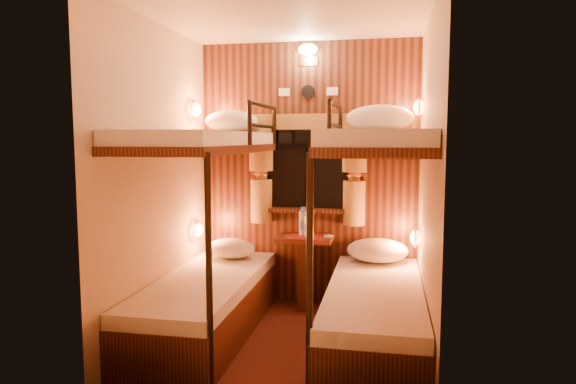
% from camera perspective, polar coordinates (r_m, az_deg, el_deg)
% --- Properties ---
extents(floor, '(2.10, 2.10, 0.00)m').
position_cam_1_polar(floor, '(4.02, -0.19, -16.39)').
color(floor, '#3A1A10').
rests_on(floor, ground).
extents(ceiling, '(2.10, 2.10, 0.00)m').
position_cam_1_polar(ceiling, '(3.82, -0.20, 19.18)').
color(ceiling, silver).
rests_on(ceiling, wall_back).
extents(wall_back, '(2.40, 0.00, 2.40)m').
position_cam_1_polar(wall_back, '(4.76, 2.27, 2.01)').
color(wall_back, '#C6B293').
rests_on(wall_back, floor).
extents(wall_front, '(2.40, 0.00, 2.40)m').
position_cam_1_polar(wall_front, '(2.71, -4.53, -0.99)').
color(wall_front, '#C6B293').
rests_on(wall_front, floor).
extents(wall_left, '(0.00, 2.40, 2.40)m').
position_cam_1_polar(wall_left, '(4.04, -14.23, 1.14)').
color(wall_left, '#C6B293').
rests_on(wall_left, floor).
extents(wall_right, '(0.00, 2.40, 2.40)m').
position_cam_1_polar(wall_right, '(3.67, 15.31, 0.63)').
color(wall_right, '#C6B293').
rests_on(wall_right, floor).
extents(back_panel, '(2.00, 0.03, 2.40)m').
position_cam_1_polar(back_panel, '(4.75, 2.24, 2.00)').
color(back_panel, black).
rests_on(back_panel, floor).
extents(bunk_left, '(0.72, 1.90, 1.82)m').
position_cam_1_polar(bunk_left, '(4.08, -9.06, -7.87)').
color(bunk_left, black).
rests_on(bunk_left, floor).
extents(bunk_right, '(0.72, 1.90, 1.82)m').
position_cam_1_polar(bunk_right, '(3.84, 9.65, -8.75)').
color(bunk_right, black).
rests_on(bunk_right, floor).
extents(window, '(1.00, 0.12, 0.79)m').
position_cam_1_polar(window, '(4.72, 2.18, 1.74)').
color(window, black).
rests_on(window, back_panel).
extents(curtains, '(1.10, 0.22, 1.00)m').
position_cam_1_polar(curtains, '(4.68, 2.12, 2.73)').
color(curtains, olive).
rests_on(curtains, back_panel).
extents(back_fixtures, '(0.54, 0.09, 0.48)m').
position_cam_1_polar(back_fixtures, '(4.75, 2.23, 14.65)').
color(back_fixtures, black).
rests_on(back_fixtures, back_panel).
extents(reading_lamps, '(2.00, 0.20, 1.25)m').
position_cam_1_polar(reading_lamps, '(4.41, 1.58, 2.23)').
color(reading_lamps, orange).
rests_on(reading_lamps, wall_left).
extents(table, '(0.50, 0.34, 0.66)m').
position_cam_1_polar(table, '(4.69, 1.85, -7.78)').
color(table, '#541413').
rests_on(table, floor).
extents(bottle_left, '(0.06, 0.06, 0.22)m').
position_cam_1_polar(bottle_left, '(4.61, 2.17, -3.82)').
color(bottle_left, '#99BFE5').
rests_on(bottle_left, table).
extents(bottle_right, '(0.08, 0.08, 0.26)m').
position_cam_1_polar(bottle_right, '(4.66, 1.66, -3.49)').
color(bottle_right, '#99BFE5').
rests_on(bottle_right, table).
extents(sachet_a, '(0.08, 0.07, 0.01)m').
position_cam_1_polar(sachet_a, '(4.62, 4.47, -4.98)').
color(sachet_a, silver).
rests_on(sachet_a, table).
extents(sachet_b, '(0.10, 0.09, 0.01)m').
position_cam_1_polar(sachet_b, '(4.69, 4.53, -4.80)').
color(sachet_b, silver).
rests_on(sachet_b, table).
extents(pillow_lower_left, '(0.45, 0.32, 0.18)m').
position_cam_1_polar(pillow_lower_left, '(4.67, -6.37, -6.24)').
color(pillow_lower_left, white).
rests_on(pillow_lower_left, bunk_left).
extents(pillow_lower_right, '(0.53, 0.38, 0.21)m').
position_cam_1_polar(pillow_lower_right, '(4.55, 9.92, -6.40)').
color(pillow_lower_right, white).
rests_on(pillow_lower_right, bunk_right).
extents(pillow_upper_left, '(0.48, 0.34, 0.19)m').
position_cam_1_polar(pillow_upper_left, '(4.63, -6.28, 7.83)').
color(pillow_upper_left, white).
rests_on(pillow_upper_left, bunk_left).
extents(pillow_upper_right, '(0.56, 0.40, 0.22)m').
position_cam_1_polar(pillow_upper_right, '(4.34, 10.16, 8.11)').
color(pillow_upper_right, white).
rests_on(pillow_upper_right, bunk_right).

